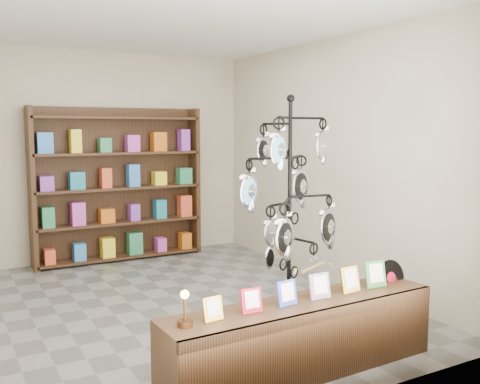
% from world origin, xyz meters
% --- Properties ---
extents(ground, '(5.00, 5.00, 0.00)m').
position_xyz_m(ground, '(0.00, 0.00, 0.00)').
color(ground, slate).
rests_on(ground, ground).
extents(room_envelope, '(5.00, 5.00, 5.00)m').
position_xyz_m(room_envelope, '(0.00, 0.00, 1.85)').
color(room_envelope, '#C3B59D').
rests_on(room_envelope, ground).
extents(display_tree, '(1.18, 1.18, 2.20)m').
position_xyz_m(display_tree, '(0.55, -1.24, 1.27)').
color(display_tree, black).
rests_on(display_tree, ground).
extents(front_shelf, '(2.33, 0.55, 0.82)m').
position_xyz_m(front_shelf, '(0.17, -2.00, 0.29)').
color(front_shelf, black).
rests_on(front_shelf, ground).
extents(back_shelving, '(2.42, 0.36, 2.20)m').
position_xyz_m(back_shelving, '(0.00, 2.30, 1.03)').
color(back_shelving, black).
rests_on(back_shelving, ground).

